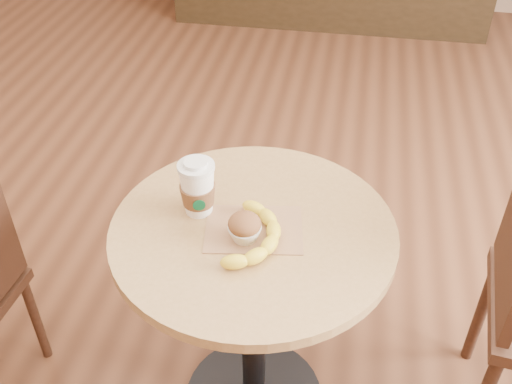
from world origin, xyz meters
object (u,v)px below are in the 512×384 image
coffee_cup (198,189)px  muffin (245,228)px  cafe_table (253,285)px  banana (258,235)px

coffee_cup → muffin: bearing=-50.8°
cafe_table → coffee_cup: bearing=165.5°
muffin → cafe_table: bearing=76.2°
coffee_cup → banana: (0.17, -0.09, -0.05)m
banana → coffee_cup: bearing=160.0°
coffee_cup → muffin: 0.17m
banana → cafe_table: bearing=119.3°
cafe_table → muffin: 0.25m
cafe_table → banana: bearing=-68.7°
muffin → banana: 0.04m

